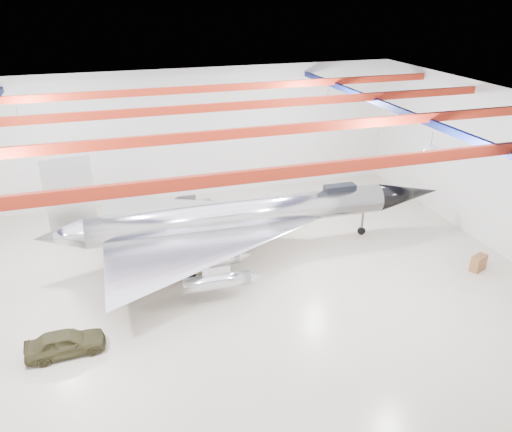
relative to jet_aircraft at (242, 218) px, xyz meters
name	(u,v)px	position (x,y,z in m)	size (l,w,h in m)	color
floor	(213,285)	(-2.97, -3.65, -2.57)	(40.00, 40.00, 0.00)	#BFB598
wall_back	(170,137)	(-2.97, 11.35, 2.93)	(40.00, 40.00, 0.00)	silver
wall_right	(494,170)	(17.03, -3.65, 2.93)	(30.00, 30.00, 0.00)	silver
ceiling	(205,109)	(-2.97, -3.65, 8.43)	(40.00, 40.00, 0.00)	#0A0F38
ceiling_structure	(205,122)	(-2.97, -3.65, 7.75)	(39.50, 29.50, 1.08)	#9D2311
jet_aircraft	(242,218)	(0.00, 0.00, 0.00)	(28.70, 16.66, 7.83)	silver
jeep	(65,343)	(-11.45, -7.66, -1.91)	(1.57, 3.89, 1.33)	#38351C
desk	(478,263)	(14.06, -7.08, -2.04)	(1.15, 0.58, 1.05)	brown
crate_ply	(161,267)	(-5.79, -0.74, -2.39)	(0.53, 0.42, 0.37)	olive
toolbox_red	(185,222)	(-3.04, 5.70, -2.43)	(0.41, 0.33, 0.29)	maroon
engine_drum	(236,251)	(-0.46, -0.16, -2.38)	(0.41, 0.41, 0.37)	#59595B
parts_bin	(210,229)	(-1.49, 3.59, -2.33)	(0.67, 0.54, 0.47)	olive
tool_chest	(266,227)	(2.70, 2.77, -2.38)	(0.41, 0.41, 0.37)	maroon
spares_box	(223,221)	(-0.21, 4.86, -2.37)	(0.44, 0.44, 0.39)	#59595B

